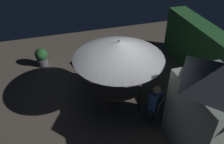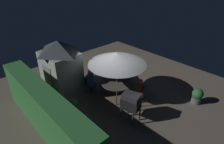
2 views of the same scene
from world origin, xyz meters
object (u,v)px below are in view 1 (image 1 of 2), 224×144
object	(u,v)px
garden_shed	(212,108)
person_in_blue	(155,100)
chair_near_shed	(99,70)
patio_umbrella	(119,50)
patio_table	(118,85)
bbq_grill	(125,53)
potted_plant_by_grill	(187,86)
person_in_red	(100,65)
chair_far_side	(157,108)
potted_plant_by_shed	(42,57)

from	to	relation	value
garden_shed	person_in_blue	bearing A→B (deg)	-143.41
chair_near_shed	person_in_blue	bearing A→B (deg)	26.29
chair_near_shed	patio_umbrella	bearing A→B (deg)	15.30
patio_table	person_in_blue	bearing A→B (deg)	36.97
bbq_grill	potted_plant_by_grill	size ratio (longest dim) A/B	1.67
bbq_grill	garden_shed	bearing A→B (deg)	13.42
patio_umbrella	person_in_red	distance (m)	1.65
chair_near_shed	patio_table	bearing A→B (deg)	15.30
bbq_grill	patio_umbrella	bearing A→B (deg)	-25.76
bbq_grill	chair_near_shed	size ratio (longest dim) A/B	1.33
chair_far_side	person_in_red	size ratio (longest dim) A/B	0.71
patio_umbrella	person_in_red	bearing A→B (deg)	-164.70
chair_near_shed	person_in_red	bearing A→B (deg)	15.30
garden_shed	patio_table	world-z (taller)	garden_shed
patio_table	chair_near_shed	bearing A→B (deg)	-164.70
patio_umbrella	bbq_grill	bearing A→B (deg)	154.24
chair_near_shed	potted_plant_by_shed	xyz separation A→B (m)	(-1.68, -1.90, -0.14)
bbq_grill	chair_far_side	xyz separation A→B (m)	(2.63, 0.08, -0.33)
garden_shed	person_in_red	world-z (taller)	garden_shed
chair_far_side	person_in_blue	xyz separation A→B (m)	(-0.07, -0.05, 0.26)
patio_umbrella	bbq_grill	world-z (taller)	patio_umbrella
chair_far_side	potted_plant_by_shed	xyz separation A→B (m)	(-3.98, -3.05, -0.14)
patio_umbrella	chair_far_side	world-z (taller)	patio_umbrella
potted_plant_by_shed	bbq_grill	bearing A→B (deg)	65.51
bbq_grill	person_in_blue	xyz separation A→B (m)	(2.56, 0.03, -0.06)
patio_umbrella	patio_table	bearing A→B (deg)	0.00
chair_near_shed	chair_far_side	world-z (taller)	same
bbq_grill	patio_table	bearing A→B (deg)	-25.76
patio_table	patio_umbrella	distance (m)	1.27
potted_plant_by_grill	patio_umbrella	bearing A→B (deg)	-98.07
garden_shed	potted_plant_by_shed	world-z (taller)	garden_shed
patio_umbrella	bbq_grill	distance (m)	2.03
garden_shed	chair_far_side	world-z (taller)	garden_shed
patio_umbrella	chair_far_side	distance (m)	1.99
chair_far_side	bbq_grill	bearing A→B (deg)	-178.20
chair_far_side	person_in_blue	distance (m)	0.28
potted_plant_by_shed	potted_plant_by_grill	bearing A→B (deg)	54.50
person_in_blue	chair_near_shed	bearing A→B (deg)	-153.71
patio_table	person_in_red	size ratio (longest dim) A/B	1.17
chair_far_side	patio_umbrella	bearing A→B (deg)	-143.03
patio_umbrella	chair_far_side	size ratio (longest dim) A/B	2.92
patio_table	bbq_grill	xyz separation A→B (m)	(-1.53, 0.74, 0.16)
patio_table	person_in_red	distance (m)	1.17
chair_near_shed	bbq_grill	bearing A→B (deg)	107.14
garden_shed	potted_plant_by_grill	distance (m)	2.17
potted_plant_by_grill	person_in_red	bearing A→B (deg)	-119.27
patio_table	chair_near_shed	xyz separation A→B (m)	(-1.20, -0.33, -0.17)
potted_plant_by_grill	person_in_blue	xyz separation A→B (m)	(0.70, -1.50, 0.38)
chair_far_side	potted_plant_by_shed	size ratio (longest dim) A/B	1.23
garden_shed	potted_plant_by_grill	size ratio (longest dim) A/B	3.61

